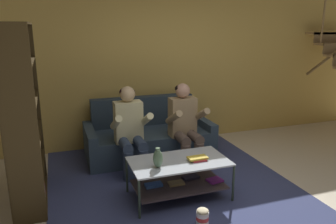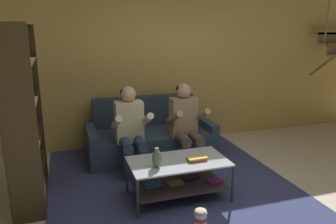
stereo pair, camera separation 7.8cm
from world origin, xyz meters
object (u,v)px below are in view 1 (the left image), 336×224
at_px(coffee_table, 179,173).
at_px(vase, 158,158).
at_px(couch, 148,137).
at_px(popcorn_tub, 202,218).
at_px(bookshelf, 21,138).
at_px(book_stack, 198,158).
at_px(person_seated_left, 130,127).
at_px(person_seated_right, 185,122).

xyz_separation_m(coffee_table, vase, (-0.29, -0.10, 0.27)).
xyz_separation_m(couch, popcorn_tub, (-0.03, -2.09, -0.17)).
height_order(couch, bookshelf, bookshelf).
relative_size(coffee_table, book_stack, 4.89).
distance_m(vase, bookshelf, 1.53).
bearing_deg(bookshelf, vase, -22.01).
bearing_deg(person_seated_left, popcorn_tub, -76.49).
bearing_deg(popcorn_tub, person_seated_left, 103.51).
relative_size(book_stack, popcorn_tub, 1.11).
xyz_separation_m(book_stack, popcorn_tub, (-0.21, -0.60, -0.38)).
distance_m(couch, coffee_table, 1.44).
bearing_deg(coffee_table, person_seated_left, 112.54).
bearing_deg(person_seated_left, book_stack, -58.71).
distance_m(couch, bookshelf, 2.04).
bearing_deg(couch, popcorn_tub, -90.82).
bearing_deg(book_stack, vase, -175.21).
relative_size(coffee_table, popcorn_tub, 5.41).
height_order(person_seated_left, vase, person_seated_left).
bearing_deg(person_seated_right, vase, -126.02).
bearing_deg(bookshelf, person_seated_left, 18.03).
distance_m(coffee_table, popcorn_tub, 0.69).
xyz_separation_m(person_seated_left, coffee_table, (0.37, -0.90, -0.33)).
bearing_deg(bookshelf, popcorn_tub, -33.60).
relative_size(couch, bookshelf, 0.96).
bearing_deg(couch, person_seated_right, -53.38).
bearing_deg(bookshelf, book_stack, -15.45).
distance_m(person_seated_left, coffee_table, 1.03).
height_order(person_seated_right, bookshelf, bookshelf).
bearing_deg(person_seated_left, person_seated_right, -0.02).
bearing_deg(coffee_table, bookshelf, 164.53).
relative_size(person_seated_right, coffee_table, 1.04).
distance_m(coffee_table, book_stack, 0.28).
bearing_deg(popcorn_tub, bookshelf, 146.40).
bearing_deg(person_seated_right, book_stack, -103.38).
height_order(person_seated_right, book_stack, person_seated_right).
bearing_deg(book_stack, person_seated_left, 121.29).
height_order(person_seated_left, person_seated_right, person_seated_left).
bearing_deg(popcorn_tub, book_stack, 70.98).
bearing_deg(bookshelf, person_seated_right, 11.41).
xyz_separation_m(person_seated_right, coffee_table, (-0.43, -0.90, -0.33)).
height_order(person_seated_left, coffee_table, person_seated_left).
relative_size(person_seated_right, vase, 5.25).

